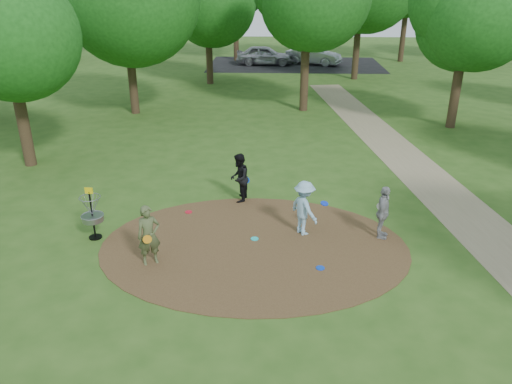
{
  "coord_description": "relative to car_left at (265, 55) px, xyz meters",
  "views": [
    {
      "loc": [
        0.56,
        -11.87,
        6.83
      ],
      "look_at": [
        0.0,
        1.2,
        1.1
      ],
      "focal_mm": 35.0,
      "sensor_mm": 36.0,
      "label": 1
    }
  ],
  "objects": [
    {
      "name": "dirt_clearing",
      "position": [
        0.52,
        -29.71,
        -0.77
      ],
      "size": [
        8.4,
        8.4,
        0.02
      ],
      "primitive_type": "cylinder",
      "color": "#47301C",
      "rests_on": "ground"
    },
    {
      "name": "car_left",
      "position": [
        0.0,
        0.0,
        0.0
      ],
      "size": [
        4.58,
        1.89,
        1.55
      ],
      "primitive_type": "imported",
      "rotation": [
        0.0,
        0.0,
        1.56
      ],
      "color": "#97979E",
      "rests_on": "ground"
    },
    {
      "name": "player_throwing_with_disc",
      "position": [
        1.89,
        -28.91,
        0.03
      ],
      "size": [
        1.26,
        1.19,
        1.6
      ],
      "color": "#92BFDA",
      "rests_on": "ground"
    },
    {
      "name": "car_right",
      "position": [
        4.01,
        0.36,
        -0.04
      ],
      "size": [
        4.7,
        3.19,
        1.47
      ],
      "primitive_type": "imported",
      "rotation": [
        0.0,
        0.0,
        1.16
      ],
      "color": "#A2A5A9",
      "rests_on": "ground"
    },
    {
      "name": "disc_ground_blue",
      "position": [
        2.24,
        -30.78,
        -0.75
      ],
      "size": [
        0.22,
        0.22,
        0.02
      ],
      "primitive_type": "cylinder",
      "color": "#0B39C5",
      "rests_on": "dirt_clearing"
    },
    {
      "name": "disc_ground_cyan",
      "position": [
        0.51,
        -29.34,
        -0.75
      ],
      "size": [
        0.22,
        0.22,
        0.02
      ],
      "primitive_type": "cylinder",
      "color": "#19CBC9",
      "rests_on": "dirt_clearing"
    },
    {
      "name": "player_waiting_with_disc",
      "position": [
        4.06,
        -29.05,
        -0.0
      ],
      "size": [
        0.63,
        0.98,
        1.55
      ],
      "color": "gray",
      "rests_on": "ground"
    },
    {
      "name": "player_observer_with_disc",
      "position": [
        -2.09,
        -30.68,
        0.03
      ],
      "size": [
        0.7,
        0.63,
        1.61
      ],
      "color": "#4C5832",
      "rests_on": "ground"
    },
    {
      "name": "tree_ring",
      "position": [
        1.93,
        -19.4,
        4.51
      ],
      "size": [
        36.82,
        45.58,
        9.48
      ],
      "color": "#332316",
      "rests_on": "ground"
    },
    {
      "name": "disc_ground_red",
      "position": [
        -1.62,
        -27.71,
        -0.75
      ],
      "size": [
        0.22,
        0.22,
        0.02
      ],
      "primitive_type": "cylinder",
      "color": "red",
      "rests_on": "dirt_clearing"
    },
    {
      "name": "parking_lot",
      "position": [
        2.52,
        0.29,
        -0.77
      ],
      "size": [
        14.0,
        8.0,
        0.01
      ],
      "primitive_type": "cube",
      "color": "black",
      "rests_on": "ground"
    },
    {
      "name": "ground",
      "position": [
        0.52,
        -29.71,
        -0.78
      ],
      "size": [
        100.0,
        100.0,
        0.0
      ],
      "primitive_type": "plane",
      "color": "#2D5119",
      "rests_on": "ground"
    },
    {
      "name": "player_walking_with_disc",
      "position": [
        -0.1,
        -26.74,
        0.03
      ],
      "size": [
        0.71,
        0.86,
        1.61
      ],
      "color": "black",
      "rests_on": "ground"
    },
    {
      "name": "disc_golf_basket",
      "position": [
        -3.98,
        -29.41,
        0.1
      ],
      "size": [
        0.63,
        0.63,
        1.54
      ],
      "color": "black",
      "rests_on": "ground"
    },
    {
      "name": "footpath",
      "position": [
        7.02,
        -27.71,
        -0.77
      ],
      "size": [
        7.55,
        39.89,
        0.01
      ],
      "primitive_type": "cube",
      "rotation": [
        0.0,
        0.0,
        0.14
      ],
      "color": "#8C7A5B",
      "rests_on": "ground"
    }
  ]
}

